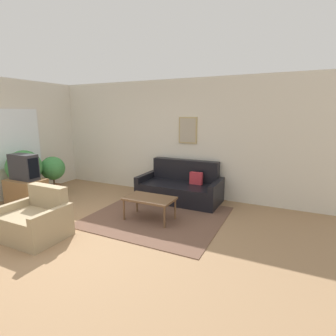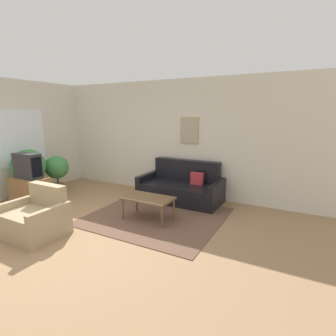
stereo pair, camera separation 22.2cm
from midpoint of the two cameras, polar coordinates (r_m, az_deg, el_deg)
ground_plane at (r=4.59m, az=-19.63°, el=-13.82°), size 16.00×16.00×0.00m
area_rug at (r=5.08m, az=-1.29°, el=-10.46°), size 2.42×2.19×0.01m
wall_back at (r=6.48m, az=-1.01°, el=6.69°), size 8.00×0.09×2.70m
couch at (r=5.90m, az=4.02°, el=-4.32°), size 1.82×0.90×0.88m
coffee_table at (r=4.82m, az=-3.02°, el=-6.84°), size 0.91×0.52×0.43m
tv_stand at (r=6.38m, az=-26.93°, el=-4.44°), size 0.78×0.52×0.57m
tv at (r=6.26m, az=-27.39°, el=0.44°), size 0.61×0.28×0.53m
armchair at (r=4.75m, az=-25.66°, el=-9.93°), size 0.92×0.76×0.79m
potted_plant_tall at (r=6.74m, az=-27.23°, el=0.24°), size 0.75×0.75×1.13m
potted_plant_by_window at (r=6.97m, az=-22.19°, el=-0.23°), size 0.57×0.57×0.91m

